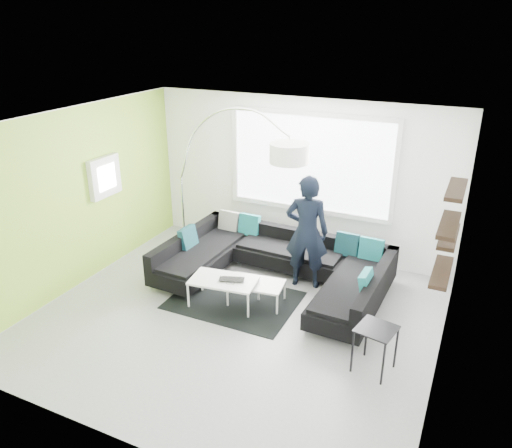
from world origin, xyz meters
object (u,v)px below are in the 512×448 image
Objects in this scene: side_table at (374,349)px; laptop at (231,281)px; sectional_sofa at (273,269)px; person at (307,232)px; coffee_table at (240,291)px; arc_lamp at (181,178)px.

side_table reaches higher than laptop.
sectional_sofa reaches higher than side_table.
person reaches higher than sectional_sofa.
sectional_sofa is 0.73m from coffee_table.
person is (-1.48, 1.64, 0.62)m from side_table.
sectional_sofa reaches higher than coffee_table.
arc_lamp is at bearing 164.24° from sectional_sofa.
side_table is at bearing -33.19° from laptop.
arc_lamp reaches higher than sectional_sofa.
coffee_table is 2.11× the size of side_table.
arc_lamp is at bearing 120.50° from laptop.
arc_lamp is 6.31× the size of laptop.
person is (0.68, 0.97, 0.72)m from coffee_table.
side_table is at bearing -24.81° from coffee_table.
coffee_table is 2.92× the size of laptop.
side_table is at bearing -13.80° from arc_lamp.
side_table is 2.30m from person.
arc_lamp is at bearing 136.41° from coffee_table.
coffee_table is 0.27m from laptop.
laptop reaches higher than coffee_table.
coffee_table is 0.68× the size of person.
laptop is at bearing -127.08° from coffee_table.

